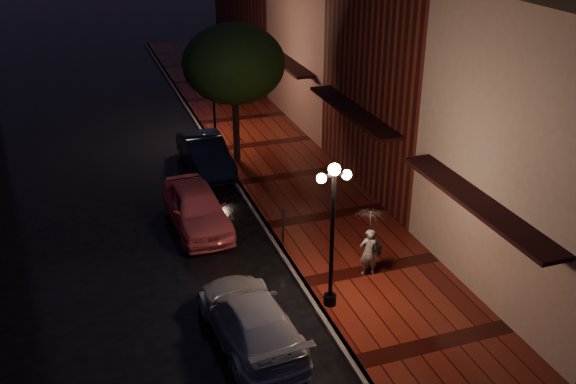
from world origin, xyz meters
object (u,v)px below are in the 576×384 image
object	(u,v)px
pink_car	(197,207)
woman_with_umbrella	(370,233)
streetlamp_far	(213,86)
parking_meter	(283,223)
streetlamp_near	(332,228)
navy_car	(205,154)
street_tree	(234,66)
silver_car	(250,319)

from	to	relation	value
pink_car	woman_with_umbrella	distance (m)	6.51
streetlamp_far	parking_meter	size ratio (longest dim) A/B	3.17
woman_with_umbrella	parking_meter	world-z (taller)	woman_with_umbrella
streetlamp_far	pink_car	size ratio (longest dim) A/B	0.96
streetlamp_near	streetlamp_far	size ratio (longest dim) A/B	1.00
navy_car	woman_with_umbrella	distance (m)	10.11
streetlamp_far	street_tree	bearing A→B (deg)	-85.09
navy_car	parking_meter	xyz separation A→B (m)	(0.98, -7.20, 0.24)
navy_car	woman_with_umbrella	size ratio (longest dim) A/B	2.04
street_tree	woman_with_umbrella	bearing A→B (deg)	-81.93
street_tree	silver_car	size ratio (longest dim) A/B	1.24
street_tree	pink_car	xyz separation A→B (m)	(-2.80, -5.05, -3.48)
streetlamp_far	woman_with_umbrella	bearing A→B (deg)	-82.66
pink_car	navy_car	bearing A→B (deg)	71.85
woman_with_umbrella	parking_meter	xyz separation A→B (m)	(-1.87, 2.46, -0.61)
silver_car	parking_meter	bearing A→B (deg)	-123.20
silver_car	parking_meter	size ratio (longest dim) A/B	3.44
street_tree	parking_meter	xyz separation A→B (m)	(-0.46, -7.49, -3.27)
silver_car	navy_car	bearing A→B (deg)	-100.69
street_tree	streetlamp_far	bearing A→B (deg)	94.91
streetlamp_near	pink_car	distance (m)	6.72
woman_with_umbrella	parking_meter	distance (m)	3.15
streetlamp_near	woman_with_umbrella	xyz separation A→B (m)	(1.67, 1.05, -1.01)
streetlamp_far	parking_meter	bearing A→B (deg)	-91.09
navy_car	parking_meter	size ratio (longest dim) A/B	3.26
street_tree	navy_car	bearing A→B (deg)	-168.90
street_tree	parking_meter	bearing A→B (deg)	-93.51
street_tree	navy_car	size ratio (longest dim) A/B	1.31
streetlamp_near	silver_car	world-z (taller)	streetlamp_near
navy_car	street_tree	bearing A→B (deg)	8.50
streetlamp_far	parking_meter	distance (m)	10.62
silver_car	woman_with_umbrella	distance (m)	4.58
navy_car	woman_with_umbrella	world-z (taller)	woman_with_umbrella
streetlamp_far	navy_car	distance (m)	3.97
silver_car	streetlamp_far	bearing A→B (deg)	-103.76
navy_car	silver_car	xyz separation A→B (m)	(-1.32, -11.33, -0.05)
navy_car	parking_meter	distance (m)	7.27
woman_with_umbrella	silver_car	bearing A→B (deg)	28.09
streetlamp_near	navy_car	bearing A→B (deg)	96.31
streetlamp_near	woman_with_umbrella	world-z (taller)	streetlamp_near
streetlamp_near	parking_meter	size ratio (longest dim) A/B	3.17
street_tree	pink_car	world-z (taller)	street_tree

